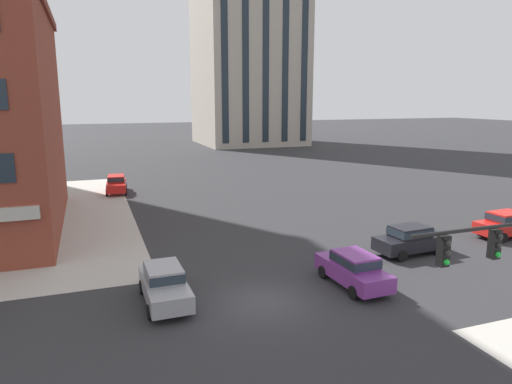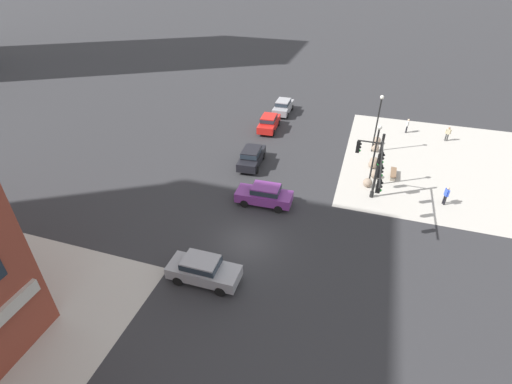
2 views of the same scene
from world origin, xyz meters
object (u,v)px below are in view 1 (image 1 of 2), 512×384
object	(u,v)px
car_main_northbound_far	(116,183)
car_cross_eastbound	(164,283)
car_main_southbound_near	(507,223)
car_main_southbound_far	(411,239)
car_main_mid	(353,268)

from	to	relation	value
car_main_northbound_far	car_cross_eastbound	xyz separation A→B (m)	(0.48, -26.22, 0.00)
car_main_southbound_near	car_main_southbound_far	xyz separation A→B (m)	(-8.13, -0.66, 0.00)
car_main_southbound_near	car_main_mid	distance (m)	14.26
car_cross_eastbound	car_main_mid	bearing A→B (deg)	-8.02
car_main_northbound_far	car_cross_eastbound	world-z (taller)	same
car_cross_eastbound	car_main_mid	xyz separation A→B (m)	(8.86, -1.25, 0.00)
car_main_southbound_near	car_cross_eastbound	xyz separation A→B (m)	(-22.65, -2.37, 0.00)
car_main_mid	car_main_southbound_near	bearing A→B (deg)	14.70
car_main_southbound_near	car_cross_eastbound	world-z (taller)	same
car_main_southbound_far	car_cross_eastbound	world-z (taller)	same
car_main_southbound_far	car_main_southbound_near	bearing A→B (deg)	4.65
car_main_northbound_far	car_main_southbound_near	bearing A→B (deg)	-45.88
car_main_mid	car_cross_eastbound	bearing A→B (deg)	171.98
car_main_southbound_near	car_main_mid	world-z (taller)	same
car_cross_eastbound	car_main_mid	distance (m)	8.94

